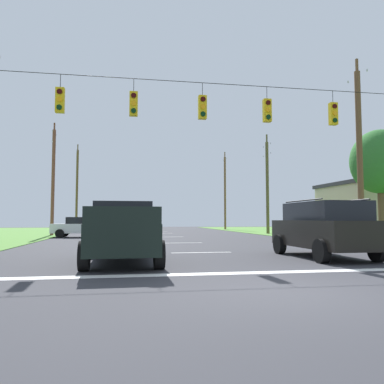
{
  "coord_description": "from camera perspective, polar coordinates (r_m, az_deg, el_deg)",
  "views": [
    {
      "loc": [
        -3.02,
        -6.93,
        1.39
      ],
      "look_at": [
        0.02,
        11.0,
        2.68
      ],
      "focal_mm": 35.52,
      "sensor_mm": 36.0,
      "label": 1
    }
  ],
  "objects": [
    {
      "name": "pickup_truck",
      "position": [
        12.47,
        -10.36,
        -5.91
      ],
      "size": [
        2.33,
        5.42,
        1.95
      ],
      "color": "black",
      "rests_on": "ground"
    },
    {
      "name": "lane_dash_0",
      "position": [
        15.83,
        1.44,
        -9.06
      ],
      "size": [
        2.5,
        0.15,
        0.01
      ],
      "primitive_type": "cube",
      "rotation": [
        0.0,
        0.0,
        1.57
      ],
      "color": "white",
      "rests_on": "ground"
    },
    {
      "name": "utility_pole_distant_left",
      "position": [
        49.41,
        -16.89,
        0.55
      ],
      "size": [
        0.28,
        1.85,
        10.74
      ],
      "color": "brown",
      "rests_on": "ground"
    },
    {
      "name": "stop_bar_stripe",
      "position": [
        10.04,
        8.18,
        -11.93
      ],
      "size": [
        15.88,
        0.45,
        0.01
      ],
      "primitive_type": "cube",
      "color": "white",
      "rests_on": "ground"
    },
    {
      "name": "utility_pole_far_right",
      "position": [
        36.19,
        11.25,
        1.15
      ],
      "size": [
        0.28,
        1.99,
        9.35
      ],
      "color": "brown",
      "rests_on": "ground"
    },
    {
      "name": "overhead_signal_span",
      "position": [
        15.19,
        1.82,
        6.38
      ],
      "size": [
        18.43,
        0.31,
        7.2
      ],
      "color": "brown",
      "rests_on": "ground"
    },
    {
      "name": "lane_dash_2",
      "position": [
        29.38,
        -3.73,
        -6.74
      ],
      "size": [
        2.5,
        0.15,
        0.01
      ],
      "primitive_type": "cube",
      "rotation": [
        0.0,
        0.0,
        1.57
      ],
      "color": "white",
      "rests_on": "ground"
    },
    {
      "name": "lane_dash_3",
      "position": [
        36.89,
        -4.94,
        -6.19
      ],
      "size": [
        2.5,
        0.15,
        0.01
      ],
      "primitive_type": "cube",
      "rotation": [
        0.0,
        0.0,
        1.57
      ],
      "color": "white",
      "rests_on": "ground"
    },
    {
      "name": "lane_dash_1",
      "position": [
        22.06,
        -1.74,
        -7.64
      ],
      "size": [
        2.5,
        0.15,
        0.01
      ],
      "primitive_type": "cube",
      "rotation": [
        0.0,
        0.0,
        1.57
      ],
      "color": "white",
      "rests_on": "ground"
    },
    {
      "name": "ground_plane",
      "position": [
        7.69,
        14.15,
        -14.32
      ],
      "size": [
        120.0,
        120.0,
        0.0
      ],
      "primitive_type": "plane",
      "color": "#333338"
    },
    {
      "name": "utility_pole_near_left",
      "position": [
        49.94,
        4.98,
        0.06
      ],
      "size": [
        0.27,
        1.83,
        10.21
      ],
      "color": "brown",
      "rests_on": "ground"
    },
    {
      "name": "tree_roadside_far_right",
      "position": [
        27.55,
        26.34,
        4.06
      ],
      "size": [
        3.69,
        3.69,
        7.19
      ],
      "color": "brown",
      "rests_on": "ground"
    },
    {
      "name": "utility_pole_mid_right",
      "position": [
        23.46,
        23.86,
        5.28
      ],
      "size": [
        0.32,
        1.91,
        10.55
      ],
      "color": "brown",
      "rests_on": "ground"
    },
    {
      "name": "utility_pole_distant_right",
      "position": [
        34.28,
        -20.13,
        1.89
      ],
      "size": [
        0.28,
        1.69,
        9.6
      ],
      "color": "brown",
      "rests_on": "ground"
    },
    {
      "name": "distant_car_oncoming",
      "position": [
        26.78,
        18.31,
        -5.13
      ],
      "size": [
        4.38,
        2.19,
        1.52
      ],
      "color": "maroon",
      "rests_on": "ground"
    },
    {
      "name": "distant_car_crossing_white",
      "position": [
        30.09,
        -16.22,
        -5.03
      ],
      "size": [
        4.36,
        2.14,
        1.52
      ],
      "color": "silver",
      "rests_on": "ground"
    },
    {
      "name": "lane_dash_4",
      "position": [
        41.64,
        -5.48,
        -5.94
      ],
      "size": [
        2.5,
        0.15,
        0.01
      ],
      "primitive_type": "cube",
      "rotation": [
        0.0,
        0.0,
        1.57
      ],
      "color": "white",
      "rests_on": "ground"
    },
    {
      "name": "suv_black",
      "position": [
        14.49,
        19.15,
        -5.12
      ],
      "size": [
        2.24,
        4.81,
        2.05
      ],
      "color": "black",
      "rests_on": "ground"
    }
  ]
}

